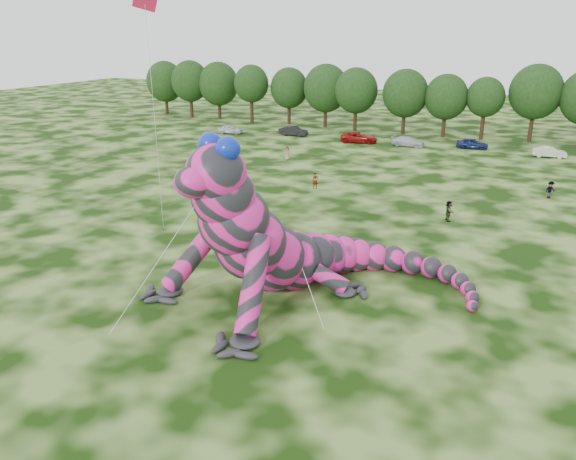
% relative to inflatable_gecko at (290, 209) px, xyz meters
% --- Properties ---
extents(ground, '(240.00, 240.00, 0.00)m').
position_rel_inflatable_gecko_xyz_m(ground, '(3.73, -1.88, -4.94)').
color(ground, '#16330A').
rests_on(ground, ground).
extents(inflatable_gecko, '(23.45, 24.96, 9.89)m').
position_rel_inflatable_gecko_xyz_m(inflatable_gecko, '(0.00, 0.00, 0.00)').
color(inflatable_gecko, '#DE1E88').
rests_on(inflatable_gecko, ground).
extents(flying_kite, '(3.43, 4.08, 17.26)m').
position_rel_inflatable_gecko_xyz_m(flying_kite, '(-10.65, 1.80, 10.23)').
color(flying_kite, '#D81B46').
rests_on(flying_kite, ground).
extents(tree_0, '(6.91, 6.22, 9.51)m').
position_rel_inflatable_gecko_xyz_m(tree_0, '(-50.83, 57.36, -0.19)').
color(tree_0, black).
rests_on(tree_0, ground).
extents(tree_1, '(6.74, 6.07, 9.81)m').
position_rel_inflatable_gecko_xyz_m(tree_1, '(-44.63, 56.17, -0.04)').
color(tree_1, black).
rests_on(tree_1, ground).
extents(tree_2, '(7.04, 6.34, 9.64)m').
position_rel_inflatable_gecko_xyz_m(tree_2, '(-39.29, 56.88, -0.12)').
color(tree_2, black).
rests_on(tree_2, ground).
extents(tree_3, '(5.81, 5.23, 9.44)m').
position_rel_inflatable_gecko_xyz_m(tree_3, '(-31.99, 55.19, -0.22)').
color(tree_3, black).
rests_on(tree_3, ground).
extents(tree_4, '(6.22, 5.60, 9.06)m').
position_rel_inflatable_gecko_xyz_m(tree_4, '(-25.91, 56.83, -0.42)').
color(tree_4, black).
rests_on(tree_4, ground).
extents(tree_5, '(7.16, 6.44, 9.80)m').
position_rel_inflatable_gecko_xyz_m(tree_5, '(-19.40, 56.56, -0.05)').
color(tree_5, black).
rests_on(tree_5, ground).
extents(tree_6, '(6.52, 5.86, 9.49)m').
position_rel_inflatable_gecko_xyz_m(tree_6, '(-13.83, 54.80, -0.20)').
color(tree_6, black).
rests_on(tree_6, ground).
extents(tree_7, '(6.68, 6.01, 9.48)m').
position_rel_inflatable_gecko_xyz_m(tree_7, '(-6.35, 54.92, -0.21)').
color(tree_7, black).
rests_on(tree_7, ground).
extents(tree_8, '(6.14, 5.53, 8.94)m').
position_rel_inflatable_gecko_xyz_m(tree_8, '(-0.49, 55.11, -0.47)').
color(tree_8, black).
rests_on(tree_8, ground).
extents(tree_9, '(5.27, 4.74, 8.68)m').
position_rel_inflatable_gecko_xyz_m(tree_9, '(4.79, 55.47, -0.61)').
color(tree_9, black).
rests_on(tree_9, ground).
extents(tree_10, '(7.09, 6.38, 10.50)m').
position_rel_inflatable_gecko_xyz_m(tree_10, '(11.13, 56.70, 0.31)').
color(tree_10, black).
rests_on(tree_10, ground).
extents(car_0, '(4.00, 2.05, 1.30)m').
position_rel_inflatable_gecko_xyz_m(car_0, '(-30.10, 44.70, -4.29)').
color(car_0, silver).
rests_on(car_0, ground).
extents(car_1, '(4.29, 1.55, 1.41)m').
position_rel_inflatable_gecko_xyz_m(car_1, '(-20.74, 47.02, -4.24)').
color(car_1, black).
rests_on(car_1, ground).
extents(car_2, '(5.46, 3.29, 1.42)m').
position_rel_inflatable_gecko_xyz_m(car_2, '(-10.26, 45.86, -4.24)').
color(car_2, '#990F0D').
rests_on(car_2, ground).
extents(car_3, '(4.53, 2.12, 1.28)m').
position_rel_inflatable_gecko_xyz_m(car_3, '(-3.49, 46.18, -4.30)').
color(car_3, silver).
rests_on(car_3, ground).
extents(car_4, '(4.11, 1.84, 1.37)m').
position_rel_inflatable_gecko_xyz_m(car_4, '(4.53, 48.08, -4.26)').
color(car_4, '#131C4F').
rests_on(car_4, ground).
extents(car_5, '(3.98, 1.66, 1.28)m').
position_rel_inflatable_gecko_xyz_m(car_5, '(13.88, 46.57, -4.30)').
color(car_5, beige).
rests_on(car_5, ground).
extents(spectator_4, '(0.89, 0.73, 1.57)m').
position_rel_inflatable_gecko_xyz_m(spectator_4, '(-14.76, 31.84, -4.16)').
color(spectator_4, gray).
rests_on(spectator_4, ground).
extents(spectator_5, '(1.17, 1.63, 1.70)m').
position_rel_inflatable_gecko_xyz_m(spectator_5, '(6.72, 16.61, -4.09)').
color(spectator_5, gray).
rests_on(spectator_5, ground).
extents(spectator_0, '(0.70, 0.62, 1.61)m').
position_rel_inflatable_gecko_xyz_m(spectator_0, '(-6.87, 21.22, -4.14)').
color(spectator_0, gray).
rests_on(spectator_0, ground).
extents(spectator_2, '(1.17, 1.16, 1.62)m').
position_rel_inflatable_gecko_xyz_m(spectator_2, '(14.18, 27.21, -4.13)').
color(spectator_2, gray).
rests_on(spectator_2, ground).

